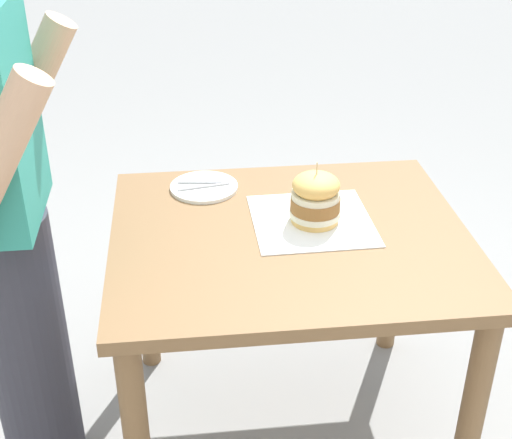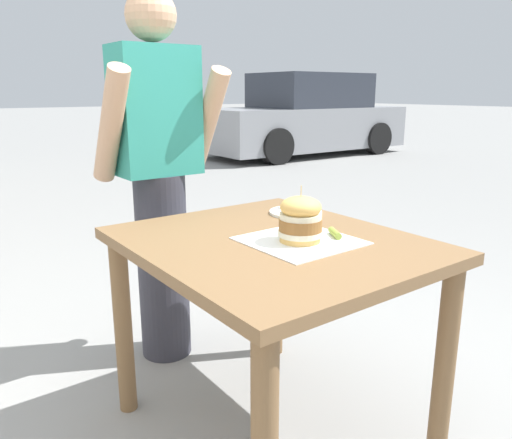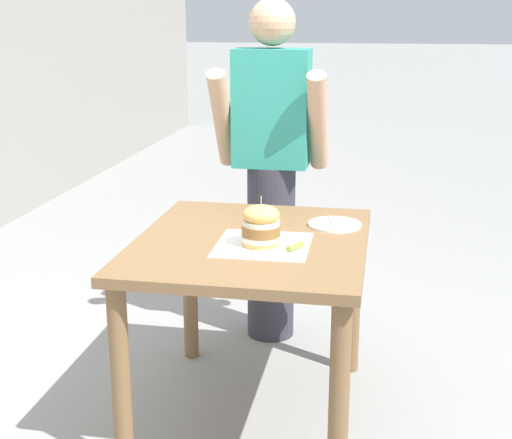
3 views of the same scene
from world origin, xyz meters
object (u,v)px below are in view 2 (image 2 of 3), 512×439
object	(u,v)px
diner_across_table	(159,177)
pickle_spear	(335,233)
side_plate_with_forks	(296,212)
sandwich	(300,219)
patio_table	(273,274)
parked_car_near_curb	(305,119)

from	to	relation	value
diner_across_table	pickle_spear	bearing A→B (deg)	-75.24
side_plate_with_forks	diner_across_table	size ratio (longest dim) A/B	0.13
sandwich	side_plate_with_forks	world-z (taller)	sandwich
diner_across_table	patio_table	bearing A→B (deg)	-86.46
patio_table	diner_across_table	world-z (taller)	diner_across_table
pickle_spear	diner_across_table	world-z (taller)	diner_across_table
sandwich	pickle_spear	bearing A→B (deg)	-12.96
patio_table	diner_across_table	size ratio (longest dim) A/B	0.62
patio_table	diner_across_table	xyz separation A→B (m)	(-0.05, 0.78, 0.24)
patio_table	parked_car_near_curb	world-z (taller)	parked_car_near_curb
patio_table	parked_car_near_curb	distance (m)	8.63
parked_car_near_curb	sandwich	bearing A→B (deg)	-132.04
sandwich	pickle_spear	world-z (taller)	sandwich
diner_across_table	side_plate_with_forks	bearing A→B (deg)	-56.95
side_plate_with_forks	diner_across_table	bearing A→B (deg)	123.05
sandwich	patio_table	bearing A→B (deg)	122.83
pickle_spear	sandwich	bearing A→B (deg)	167.04
sandwich	parked_car_near_curb	bearing A→B (deg)	47.96
sandwich	parked_car_near_curb	xyz separation A→B (m)	(5.80, 6.43, -0.13)
sandwich	pickle_spear	xyz separation A→B (m)	(0.13, -0.03, -0.07)
sandwich	side_plate_with_forks	size ratio (longest dim) A/B	0.87
side_plate_with_forks	parked_car_near_curb	world-z (taller)	parked_car_near_curb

